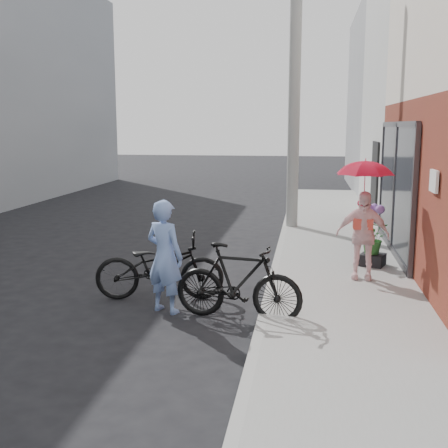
% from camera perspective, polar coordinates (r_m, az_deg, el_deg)
% --- Properties ---
extents(ground, '(80.00, 80.00, 0.00)m').
position_cam_1_polar(ground, '(8.24, -2.24, -8.13)').
color(ground, black).
rests_on(ground, ground).
extents(sidewalk, '(2.20, 24.00, 0.12)m').
position_cam_1_polar(sidewalk, '(10.02, 11.88, -4.67)').
color(sidewalk, gray).
rests_on(sidewalk, ground).
extents(curb, '(0.12, 24.00, 0.12)m').
position_cam_1_polar(curb, '(10.02, 5.22, -4.50)').
color(curb, '#9E9E99').
rests_on(curb, ground).
extents(utility_pole, '(0.28, 0.28, 7.00)m').
position_cam_1_polar(utility_pole, '(13.72, 7.18, 13.85)').
color(utility_pole, '#9E9E99').
rests_on(utility_pole, ground).
extents(officer, '(0.68, 0.58, 1.58)m').
position_cam_1_polar(officer, '(7.75, -6.04, -3.30)').
color(officer, '#7A99DA').
rests_on(officer, ground).
extents(bike_left, '(1.99, 0.98, 1.00)m').
position_cam_1_polar(bike_left, '(8.38, -6.57, -4.31)').
color(bike_left, black).
rests_on(bike_left, ground).
extents(bike_right, '(1.78, 0.73, 1.04)m').
position_cam_1_polar(bike_right, '(7.45, 1.45, -5.92)').
color(bike_right, black).
rests_on(bike_right, ground).
extents(kimono_woman, '(0.87, 0.46, 1.42)m').
position_cam_1_polar(kimono_woman, '(9.22, 13.88, -1.11)').
color(kimono_woman, '#FFD5D7').
rests_on(kimono_woman, sidewalk).
extents(parasol, '(0.87, 0.87, 0.76)m').
position_cam_1_polar(parasol, '(9.08, 14.17, 5.66)').
color(parasol, '#EA1B42').
rests_on(parasol, kimono_woman).
extents(planter, '(0.51, 0.51, 0.21)m').
position_cam_1_polar(planter, '(10.26, 14.86, -3.52)').
color(planter, black).
rests_on(planter, sidewalk).
extents(potted_plant, '(0.52, 0.45, 0.57)m').
position_cam_1_polar(potted_plant, '(10.18, 14.95, -1.38)').
color(potted_plant, '#2D702D').
rests_on(potted_plant, planter).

